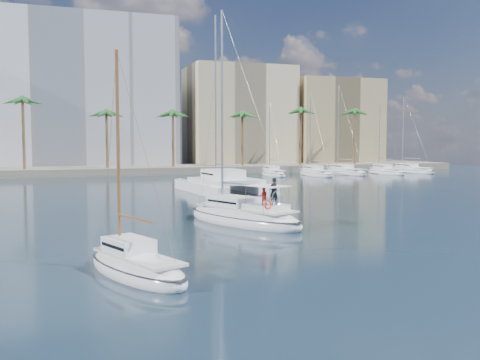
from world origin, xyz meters
name	(u,v)px	position (x,y,z in m)	size (l,w,h in m)	color
ground	(263,230)	(0.00, 0.00, 0.00)	(160.00, 160.00, 0.00)	black
quay	(134,170)	(0.00, 61.00, 0.60)	(120.00, 14.00, 1.20)	gray
building_modern	(58,95)	(-12.00, 73.00, 14.00)	(42.00, 16.00, 28.00)	white
building_beige	(239,118)	(22.00, 70.00, 10.00)	(20.00, 14.00, 20.00)	beige
building_tan_right	(333,124)	(42.00, 68.00, 9.00)	(18.00, 12.00, 18.00)	tan
palm_centre	(136,112)	(0.00, 57.00, 10.28)	(3.60, 3.60, 12.30)	brown
palm_right	(323,115)	(34.00, 57.00, 10.28)	(3.60, 3.60, 12.30)	brown
main_sloop	(243,216)	(-0.42, 2.68, 0.50)	(7.22, 10.81, 15.39)	white
small_sloop	(136,267)	(-9.28, -9.04, 0.39)	(4.60, 7.36, 10.12)	white
catamaran	(224,181)	(4.72, 24.02, 1.18)	(8.04, 14.04, 19.40)	white
seagull	(286,218)	(1.90, 0.84, 0.53)	(0.94, 0.40, 0.17)	silver
moored_yacht_a	(273,176)	(20.00, 47.00, 0.00)	(2.72, 9.35, 11.90)	white
moored_yacht_b	(316,176)	(26.50, 45.00, 0.00)	(3.14, 10.78, 13.72)	white
moored_yacht_c	(345,174)	(33.00, 47.00, 0.00)	(3.55, 12.21, 15.54)	white
moored_yacht_d	(386,174)	(39.50, 45.00, 0.00)	(2.72, 9.35, 11.90)	white
moored_yacht_e	(411,173)	(46.00, 47.00, 0.00)	(3.14, 10.78, 13.72)	white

